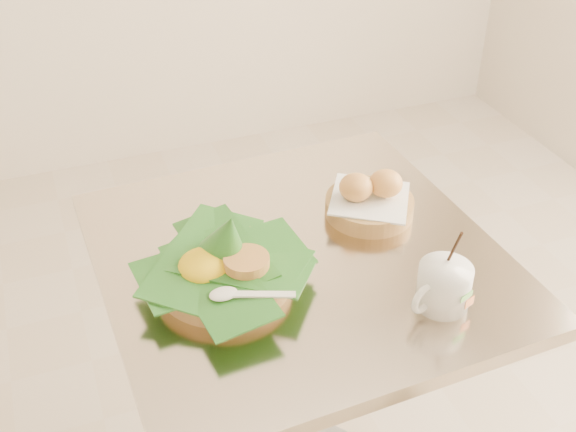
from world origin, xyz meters
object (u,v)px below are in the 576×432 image
object	(u,v)px
rice_basket	(224,264)
coffee_mug	(443,286)
cafe_table	(298,341)
bread_basket	(370,200)

from	to	relation	value
rice_basket	coffee_mug	distance (m)	0.37
cafe_table	rice_basket	world-z (taller)	rice_basket
cafe_table	coffee_mug	xyz separation A→B (m)	(0.17, -0.21, 0.26)
cafe_table	bread_basket	distance (m)	0.31
rice_basket	bread_basket	world-z (taller)	rice_basket
cafe_table	bread_basket	size ratio (longest dim) A/B	3.75
bread_basket	coffee_mug	xyz separation A→B (m)	(-0.01, -0.28, 0.01)
rice_basket	bread_basket	xyz separation A→B (m)	(0.32, 0.10, -0.01)
bread_basket	cafe_table	bearing A→B (deg)	-158.13
coffee_mug	cafe_table	bearing A→B (deg)	128.75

